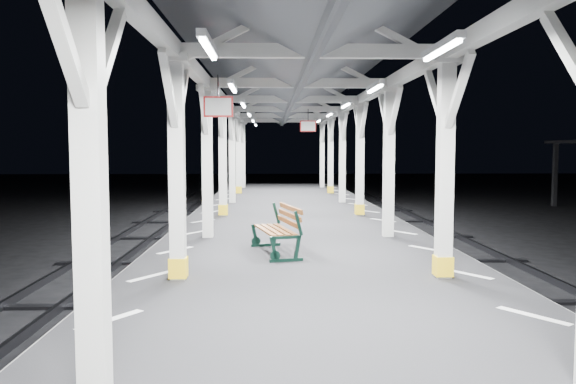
{
  "coord_description": "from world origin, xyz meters",
  "views": [
    {
      "loc": [
        -0.62,
        -6.33,
        2.95
      ],
      "look_at": [
        -0.31,
        3.42,
        2.2
      ],
      "focal_mm": 35.0,
      "sensor_mm": 36.0,
      "label": 1
    }
  ],
  "objects": [
    {
      "name": "platform",
      "position": [
        0.0,
        0.0,
        0.5
      ],
      "size": [
        6.0,
        50.0,
        1.0
      ],
      "primitive_type": "cube",
      "color": "black",
      "rests_on": "ground"
    },
    {
      "name": "hazard_stripes_left",
      "position": [
        -2.45,
        0.0,
        1.0
      ],
      "size": [
        1.0,
        48.0,
        0.01
      ],
      "primitive_type": "cube",
      "color": "silver",
      "rests_on": "platform"
    },
    {
      "name": "hazard_stripes_right",
      "position": [
        2.45,
        0.0,
        1.0
      ],
      "size": [
        1.0,
        48.0,
        0.01
      ],
      "primitive_type": "cube",
      "color": "silver",
      "rests_on": "platform"
    },
    {
      "name": "canopy",
      "position": [
        0.0,
        -0.02,
        4.56
      ],
      "size": [
        5.4,
        49.0,
        4.65
      ],
      "color": "beige",
      "rests_on": "platform"
    },
    {
      "name": "bench_mid",
      "position": [
        -0.44,
        4.04,
        1.48
      ],
      "size": [
        0.97,
        1.74,
        0.89
      ],
      "rotation": [
        0.0,
        0.0,
        0.23
      ],
      "color": "black",
      "rests_on": "platform"
    }
  ]
}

